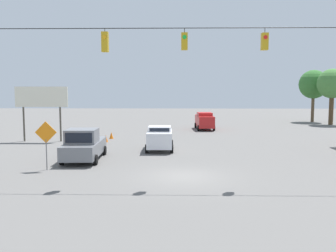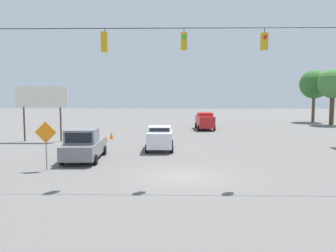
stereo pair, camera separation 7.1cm
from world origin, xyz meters
name	(u,v)px [view 2 (the right image)]	position (x,y,z in m)	size (l,w,h in m)	color
ground_plane	(183,176)	(0.00, 0.00, 0.00)	(140.00, 140.00, 0.00)	#605E5B
overhead_signal_span	(182,79)	(0.07, 0.76, 5.21)	(20.52, 0.38, 8.47)	slate
sedan_white_withflow_mid	(160,138)	(1.68, -8.58, 0.97)	(2.13, 3.86, 1.85)	silver
pickup_truck_grey_parked_shoulder	(84,145)	(6.52, -4.53, 0.98)	(2.46, 5.51, 2.12)	slate
sedan_red_oncoming_deep	(205,121)	(-2.86, -23.50, 1.03)	(2.18, 4.62, 1.97)	red
traffic_cone_nearest	(80,157)	(6.67, -4.01, 0.31)	(0.40, 0.40, 0.62)	orange
traffic_cone_second	(91,151)	(6.48, -6.29, 0.31)	(0.40, 0.40, 0.62)	orange
traffic_cone_third	(94,146)	(6.74, -8.34, 0.31)	(0.40, 0.40, 0.62)	orange
traffic_cone_fourth	(104,142)	(6.47, -10.82, 0.31)	(0.40, 0.40, 0.62)	orange
traffic_cone_fifth	(106,139)	(6.68, -12.95, 0.31)	(0.40, 0.40, 0.62)	orange
traffic_cone_farthest	(112,135)	(6.57, -15.18, 0.31)	(0.40, 0.40, 0.62)	orange
roadside_billboard	(42,100)	(12.46, -13.30, 3.67)	(4.73, 0.16, 4.91)	#4C473D
work_zone_sign	(46,136)	(7.94, -1.44, 1.99)	(1.27, 0.06, 2.84)	slate
tree_horizon_left	(333,84)	(-19.92, -29.72, 5.32)	(3.85, 3.85, 7.32)	#4C3823
tree_horizon_right	(314,85)	(-19.00, -33.87, 5.31)	(4.06, 4.06, 7.38)	brown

